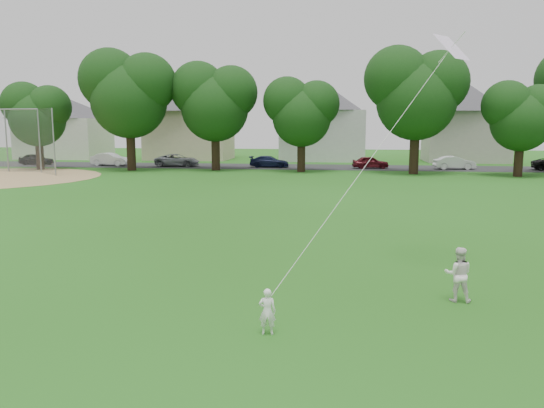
# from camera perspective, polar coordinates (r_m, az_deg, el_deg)

# --- Properties ---
(ground) EXTENTS (160.00, 160.00, 0.00)m
(ground) POSITION_cam_1_polar(r_m,az_deg,el_deg) (11.52, -4.05, -12.83)
(ground) COLOR #215212
(ground) RESTS_ON ground
(street) EXTENTS (90.00, 7.00, 0.01)m
(street) POSITION_cam_1_polar(r_m,az_deg,el_deg) (52.72, 5.06, 3.98)
(street) COLOR #2D2D30
(street) RESTS_ON ground
(toddler) EXTENTS (0.37, 0.26, 0.96)m
(toddler) POSITION_cam_1_polar(r_m,az_deg,el_deg) (10.85, -0.51, -11.49)
(toddler) COLOR white
(toddler) RESTS_ON ground
(older_boy) EXTENTS (0.70, 0.57, 1.32)m
(older_boy) POSITION_cam_1_polar(r_m,az_deg,el_deg) (13.48, 19.41, -7.14)
(older_boy) COLOR white
(older_boy) RESTS_ON ground
(kite) EXTENTS (2.83, 3.49, 9.16)m
(kite) POSITION_cam_1_polar(r_m,az_deg,el_deg) (12.99, 10.98, 5.37)
(kite) COLOR white
(kite) RESTS_ON ground
(baseball_backstop) EXTENTS (12.53, 3.22, 5.50)m
(baseball_backstop) POSITION_cam_1_polar(r_m,az_deg,el_deg) (52.27, -27.07, 6.06)
(baseball_backstop) COLOR gray
(baseball_backstop) RESTS_ON ground
(tree_row) EXTENTS (80.94, 8.16, 11.28)m
(tree_row) POSITION_cam_1_polar(r_m,az_deg,el_deg) (47.03, 11.10, 11.39)
(tree_row) COLOR black
(tree_row) RESTS_ON ground
(parked_cars) EXTENTS (55.06, 2.47, 1.29)m
(parked_cars) POSITION_cam_1_polar(r_m,az_deg,el_deg) (51.98, 0.75, 4.62)
(parked_cars) COLOR black
(parked_cars) RESTS_ON ground
(house_row) EXTENTS (77.84, 14.04, 10.52)m
(house_row) POSITION_cam_1_polar(r_m,az_deg,el_deg) (62.61, 4.37, 9.42)
(house_row) COLOR silver
(house_row) RESTS_ON ground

